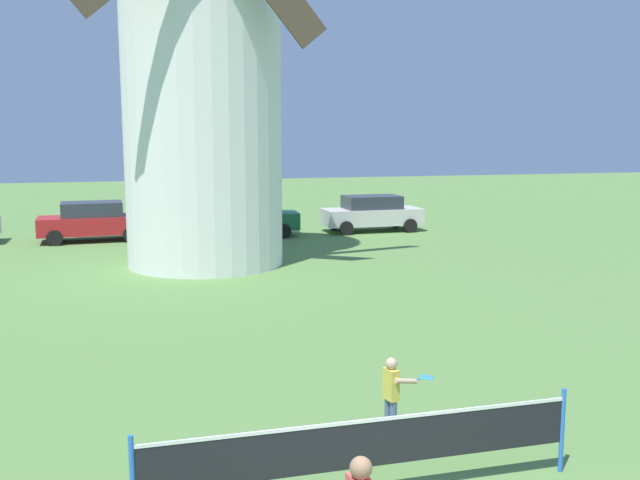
{
  "coord_description": "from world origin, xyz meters",
  "views": [
    {
      "loc": [
        -2.38,
        -5.35,
        4.27
      ],
      "look_at": [
        0.18,
        4.03,
        2.8
      ],
      "focal_mm": 39.76,
      "sensor_mm": 36.0,
      "label": 1
    }
  ],
  "objects_px": {
    "player_far": "(393,390)",
    "windmill": "(201,36)",
    "tennis_net": "(365,444)",
    "parked_car_cream": "(372,213)",
    "parked_car_red": "(92,221)",
    "parked_car_green": "(245,217)"
  },
  "relations": [
    {
      "from": "parked_car_red",
      "to": "parked_car_green",
      "type": "bearing_deg",
      "value": -3.58
    },
    {
      "from": "windmill",
      "to": "tennis_net",
      "type": "relative_size",
      "value": 2.7
    },
    {
      "from": "player_far",
      "to": "tennis_net",
      "type": "bearing_deg",
      "value": -120.65
    },
    {
      "from": "tennis_net",
      "to": "player_far",
      "type": "height_order",
      "value": "player_far"
    },
    {
      "from": "tennis_net",
      "to": "parked_car_red",
      "type": "relative_size",
      "value": 1.26
    },
    {
      "from": "player_far",
      "to": "parked_car_green",
      "type": "bearing_deg",
      "value": 86.75
    },
    {
      "from": "parked_car_green",
      "to": "windmill",
      "type": "bearing_deg",
      "value": -111.01
    },
    {
      "from": "tennis_net",
      "to": "parked_car_green",
      "type": "height_order",
      "value": "parked_car_green"
    },
    {
      "from": "parked_car_cream",
      "to": "windmill",
      "type": "bearing_deg",
      "value": -142.81
    },
    {
      "from": "parked_car_green",
      "to": "parked_car_cream",
      "type": "height_order",
      "value": "same"
    },
    {
      "from": "tennis_net",
      "to": "parked_car_red",
      "type": "xyz_separation_m",
      "value": [
        -3.93,
        21.92,
        0.12
      ]
    },
    {
      "from": "windmill",
      "to": "parked_car_cream",
      "type": "bearing_deg",
      "value": 37.19
    },
    {
      "from": "tennis_net",
      "to": "player_far",
      "type": "distance_m",
      "value": 1.93
    },
    {
      "from": "player_far",
      "to": "windmill",
      "type": "bearing_deg",
      "value": 94.51
    },
    {
      "from": "player_far",
      "to": "parked_car_green",
      "type": "distance_m",
      "value": 19.92
    },
    {
      "from": "tennis_net",
      "to": "parked_car_red",
      "type": "bearing_deg",
      "value": 100.17
    },
    {
      "from": "windmill",
      "to": "parked_car_green",
      "type": "height_order",
      "value": "windmill"
    },
    {
      "from": "player_far",
      "to": "parked_car_red",
      "type": "height_order",
      "value": "parked_car_red"
    },
    {
      "from": "tennis_net",
      "to": "parked_car_green",
      "type": "bearing_deg",
      "value": 84.4
    },
    {
      "from": "player_far",
      "to": "parked_car_cream",
      "type": "height_order",
      "value": "parked_car_cream"
    },
    {
      "from": "windmill",
      "to": "parked_car_green",
      "type": "distance_m",
      "value": 8.99
    },
    {
      "from": "parked_car_red",
      "to": "parked_car_cream",
      "type": "xyz_separation_m",
      "value": [
        11.65,
        -0.26,
        0.0
      ]
    }
  ]
}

